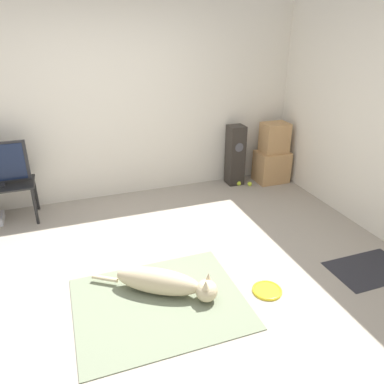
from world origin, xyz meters
name	(u,v)px	position (x,y,z in m)	size (l,w,h in m)	color
ground_plane	(155,282)	(0.00, 0.00, 0.00)	(12.00, 12.00, 0.00)	#9E9384
wall_back	(109,103)	(0.00, 2.10, 1.27)	(8.00, 0.06, 2.55)	silver
area_rug	(160,303)	(-0.03, -0.29, 0.01)	(1.44, 1.16, 0.01)	slate
dog	(165,283)	(0.05, -0.19, 0.13)	(1.01, 0.71, 0.25)	beige
frisbee	(267,290)	(0.92, -0.47, 0.01)	(0.27, 0.27, 0.03)	yellow
cardboard_box_lower	(271,167)	(2.27, 1.77, 0.23)	(0.46, 0.36, 0.46)	tan
cardboard_box_upper	(275,138)	(2.29, 1.78, 0.67)	(0.37, 0.29, 0.43)	tan
floor_speaker	(235,155)	(1.72, 1.88, 0.44)	(0.23, 0.23, 0.88)	#2D2823
tennis_ball_by_boxes	(239,183)	(1.74, 1.77, 0.03)	(0.07, 0.07, 0.07)	#C6E033
tennis_ball_near_speaker	(250,184)	(1.88, 1.70, 0.03)	(0.07, 0.07, 0.07)	#C6E033
door_mat	(369,269)	(2.03, -0.52, 0.00)	(0.77, 0.51, 0.01)	#28282D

